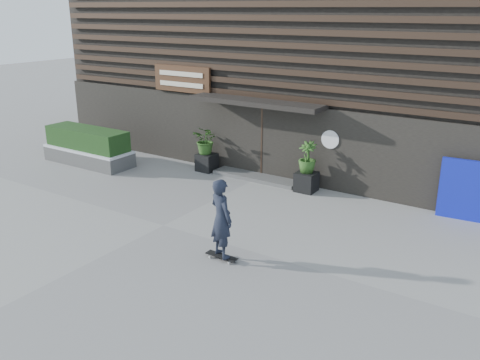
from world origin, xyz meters
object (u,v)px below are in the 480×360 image
Objects in this scene: skateboarder at (221,219)px; raised_bed at (89,156)px; blue_tarp at (474,192)px; planter_pot_left at (207,162)px; planter_pot_right at (306,182)px.

raised_bed is at bearing 157.37° from skateboarder.
raised_bed is 12.71m from blue_tarp.
raised_bed is 9.06m from skateboarder.
blue_tarp is (8.46, 0.30, 0.52)m from planter_pot_left.
planter_pot_left is 1.00× the size of planter_pot_right.
raised_bed is (-4.09, -1.63, -0.05)m from planter_pot_left.
planter_pot_left is 0.32× the size of skateboarder.
planter_pot_left and planter_pot_right have the same top height.
blue_tarp is at bearing 2.03° from planter_pot_left.
skateboarder is at bearing -85.03° from planter_pot_right.
skateboarder is at bearing -50.26° from planter_pot_left.
raised_bed is 2.01× the size of blue_tarp.
planter_pot_right is 0.17× the size of raised_bed.
skateboarder is (0.44, -5.10, 0.69)m from planter_pot_right.
planter_pot_right is 5.17m from skateboarder.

